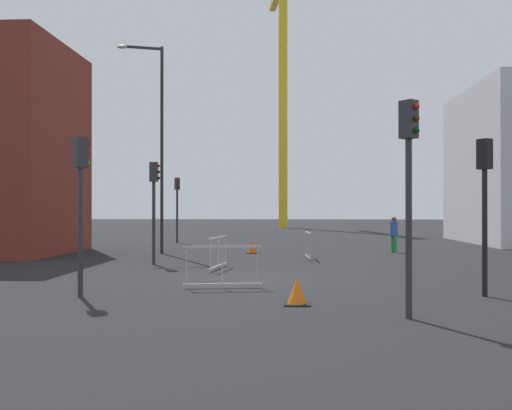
# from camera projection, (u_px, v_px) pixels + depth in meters

# --- Properties ---
(ground) EXTENTS (160.00, 160.00, 0.00)m
(ground) POSITION_uv_depth(u_px,v_px,m) (249.00, 279.00, 16.13)
(ground) COLOR black
(construction_crane) EXTENTS (3.06, 13.33, 25.71)m
(construction_crane) POSITION_uv_depth(u_px,v_px,m) (283.00, 68.00, 56.93)
(construction_crane) COLOR yellow
(construction_crane) RESTS_ON ground
(streetlamp_tall) EXTENTS (1.93, 0.72, 9.20)m
(streetlamp_tall) POSITION_uv_depth(u_px,v_px,m) (157.00, 134.00, 24.92)
(streetlamp_tall) COLOR #232326
(streetlamp_tall) RESTS_ON ground
(traffic_light_island) EXTENTS (0.37, 0.37, 3.66)m
(traffic_light_island) POSITION_uv_depth(u_px,v_px,m) (81.00, 189.00, 12.95)
(traffic_light_island) COLOR #2D2D30
(traffic_light_island) RESTS_ON ground
(traffic_light_verge) EXTENTS (0.35, 0.39, 3.77)m
(traffic_light_verge) POSITION_uv_depth(u_px,v_px,m) (177.00, 199.00, 32.40)
(traffic_light_verge) COLOR #2D2D30
(traffic_light_verge) RESTS_ON ground
(traffic_light_corner) EXTENTS (0.35, 0.39, 3.63)m
(traffic_light_corner) POSITION_uv_depth(u_px,v_px,m) (484.00, 190.00, 12.96)
(traffic_light_corner) COLOR black
(traffic_light_corner) RESTS_ON ground
(traffic_light_median) EXTENTS (0.37, 0.37, 4.03)m
(traffic_light_median) POSITION_uv_depth(u_px,v_px,m) (409.00, 172.00, 10.37)
(traffic_light_median) COLOR #2D2D30
(traffic_light_median) RESTS_ON ground
(traffic_light_crosswalk) EXTENTS (0.37, 0.25, 3.68)m
(traffic_light_crosswalk) POSITION_uv_depth(u_px,v_px,m) (154.00, 195.00, 20.20)
(traffic_light_crosswalk) COLOR #2D2D30
(traffic_light_crosswalk) RESTS_ON ground
(pedestrian_walking) EXTENTS (0.34, 0.34, 1.63)m
(pedestrian_walking) POSITION_uv_depth(u_px,v_px,m) (394.00, 232.00, 25.47)
(pedestrian_walking) COLOR #2D844C
(pedestrian_walking) RESTS_ON ground
(safety_barrier_mid_span) EXTENTS (0.35, 2.08, 1.08)m
(safety_barrier_mid_span) POSITION_uv_depth(u_px,v_px,m) (218.00, 252.00, 18.70)
(safety_barrier_mid_span) COLOR #B2B5BA
(safety_barrier_mid_span) RESTS_ON ground
(safety_barrier_left_run) EXTENTS (0.18, 1.86, 1.08)m
(safety_barrier_left_run) POSITION_uv_depth(u_px,v_px,m) (308.00, 245.00, 22.14)
(safety_barrier_left_run) COLOR #9EA0A5
(safety_barrier_left_run) RESTS_ON ground
(safety_barrier_rear) EXTENTS (1.99, 0.35, 1.08)m
(safety_barrier_rear) POSITION_uv_depth(u_px,v_px,m) (222.00, 266.00, 14.22)
(safety_barrier_rear) COLOR #B2B5BA
(safety_barrier_rear) RESTS_ON ground
(traffic_cone_orange) EXTENTS (0.56, 0.56, 0.57)m
(traffic_cone_orange) POSITION_uv_depth(u_px,v_px,m) (297.00, 292.00, 11.85)
(traffic_cone_orange) COLOR black
(traffic_cone_orange) RESTS_ON ground
(traffic_cone_by_barrier) EXTENTS (0.58, 0.58, 0.58)m
(traffic_cone_by_barrier) POSITION_uv_depth(u_px,v_px,m) (253.00, 247.00, 25.14)
(traffic_cone_by_barrier) COLOR black
(traffic_cone_by_barrier) RESTS_ON ground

